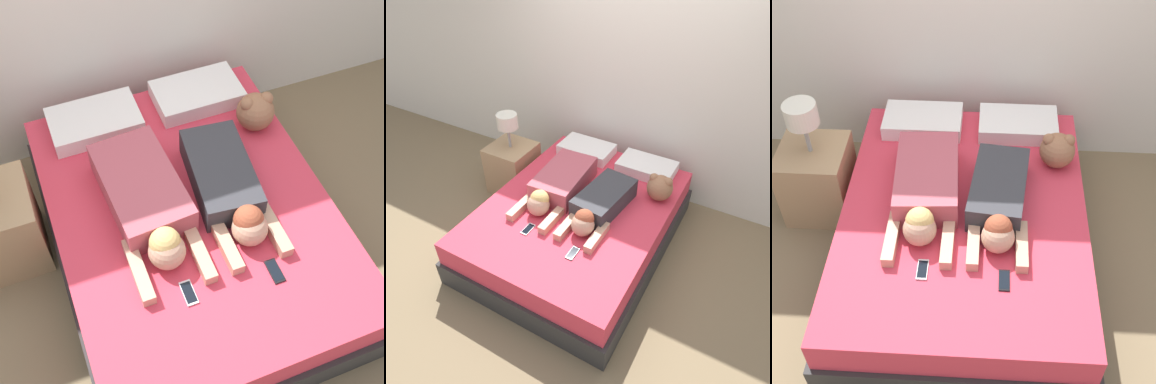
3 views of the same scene
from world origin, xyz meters
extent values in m
plane|color=#7F6B4C|center=(0.00, 0.00, 0.00)|extent=(12.00, 12.00, 0.00)
cube|color=#2D2D2D|center=(0.00, 0.00, 0.12)|extent=(1.60, 2.07, 0.25)
cube|color=#DB384C|center=(0.00, 0.00, 0.36)|extent=(1.54, 2.01, 0.23)
cube|color=white|center=(-0.35, 0.80, 0.53)|extent=(0.56, 0.35, 0.11)
cube|color=white|center=(0.35, 0.80, 0.53)|extent=(0.56, 0.35, 0.11)
cube|color=#B24C59|center=(-0.24, 0.16, 0.58)|extent=(0.43, 0.71, 0.20)
sphere|color=tan|center=(-0.24, -0.27, 0.58)|extent=(0.20, 0.20, 0.20)
sphere|color=#D8B266|center=(-0.24, -0.25, 0.62)|extent=(0.17, 0.17, 0.17)
cube|color=tan|center=(-0.41, -0.29, 0.51)|extent=(0.07, 0.38, 0.07)
cube|color=tan|center=(-0.08, -0.29, 0.51)|extent=(0.07, 0.38, 0.07)
cube|color=#333338|center=(0.21, 0.10, 0.57)|extent=(0.40, 0.65, 0.18)
sphere|color=tan|center=(0.21, -0.30, 0.57)|extent=(0.20, 0.20, 0.20)
sphere|color=#99472D|center=(0.21, -0.27, 0.62)|extent=(0.17, 0.17, 0.17)
cube|color=tan|center=(0.07, -0.31, 0.51)|extent=(0.07, 0.34, 0.07)
cube|color=tan|center=(0.35, -0.31, 0.51)|extent=(0.07, 0.34, 0.07)
cube|color=silver|center=(-0.21, -0.49, 0.48)|extent=(0.06, 0.14, 0.01)
cube|color=black|center=(-0.21, -0.49, 0.49)|extent=(0.05, 0.12, 0.00)
cube|color=black|center=(0.26, -0.54, 0.48)|extent=(0.06, 0.14, 0.01)
cube|color=black|center=(0.26, -0.54, 0.49)|extent=(0.05, 0.12, 0.00)
sphere|color=#996647|center=(0.60, 0.46, 0.60)|extent=(0.24, 0.24, 0.24)
sphere|color=#996647|center=(0.53, 0.46, 0.69)|extent=(0.08, 0.08, 0.08)
sphere|color=#996647|center=(0.67, 0.46, 0.69)|extent=(0.08, 0.08, 0.08)
cube|color=tan|center=(-1.07, 0.40, 0.28)|extent=(0.46, 0.46, 0.56)
camera|label=1|loc=(-0.63, -1.61, 2.97)|focal=50.00mm
camera|label=2|loc=(1.28, -2.26, 2.69)|focal=35.00mm
camera|label=3|loc=(0.13, -2.28, 2.95)|focal=50.00mm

